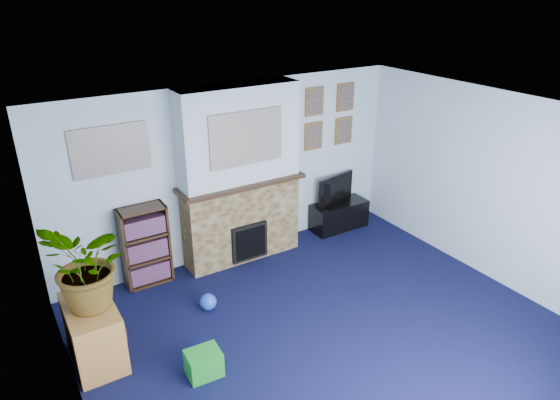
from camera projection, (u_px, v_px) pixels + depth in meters
floor at (330, 337)px, 5.45m from camera, size 5.00×4.50×0.01m
ceiling at (341, 122)px, 4.47m from camera, size 5.00×4.50×0.01m
wall_back at (233, 172)px, 6.71m from camera, size 5.00×0.04×2.40m
wall_front at (549, 383)px, 3.21m from camera, size 5.00×0.04×2.40m
wall_left at (71, 324)px, 3.76m from camera, size 0.04×4.50×2.40m
wall_right at (496, 189)px, 6.16m from camera, size 0.04×4.50×2.40m
chimney_breast at (240, 178)px, 6.56m from camera, size 1.72×0.50×2.40m
collage_main at (246, 138)px, 6.15m from camera, size 1.00×0.03×0.68m
collage_left at (111, 150)px, 5.72m from camera, size 0.90×0.03×0.58m
portrait_tl at (314, 102)px, 6.99m from camera, size 0.30×0.03×0.40m
portrait_tr at (345, 97)px, 7.25m from camera, size 0.30×0.03×0.40m
portrait_bl at (313, 136)px, 7.19m from camera, size 0.30×0.03×0.40m
portrait_br at (344, 130)px, 7.46m from camera, size 0.30×0.03×0.40m
tv_stand at (339, 215)px, 7.74m from camera, size 0.90×0.38×0.42m
television at (339, 190)px, 7.59m from camera, size 0.74×0.24×0.42m
bookshelf at (145, 247)px, 6.24m from camera, size 0.58×0.28×1.05m
sideboard at (93, 330)px, 5.00m from camera, size 0.46×0.83×0.64m
potted_plant at (87, 266)px, 4.68m from camera, size 0.78×0.89×0.93m
mantel_clock at (237, 177)px, 6.47m from camera, size 0.10×0.06×0.14m
mantel_candle at (261, 171)px, 6.64m from camera, size 0.05×0.05×0.17m
mantel_teddy at (200, 186)px, 6.22m from camera, size 0.13×0.13×0.13m
mantel_can at (288, 167)px, 6.85m from camera, size 0.06×0.06×0.12m
green_crate at (204, 363)px, 4.88m from camera, size 0.35×0.28×0.26m
toy_ball at (208, 303)px, 5.87m from camera, size 0.20×0.20×0.20m
toy_block at (90, 351)px, 5.07m from camera, size 0.22×0.22×0.23m
toy_tube at (108, 354)px, 5.09m from camera, size 0.29×0.13×0.16m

